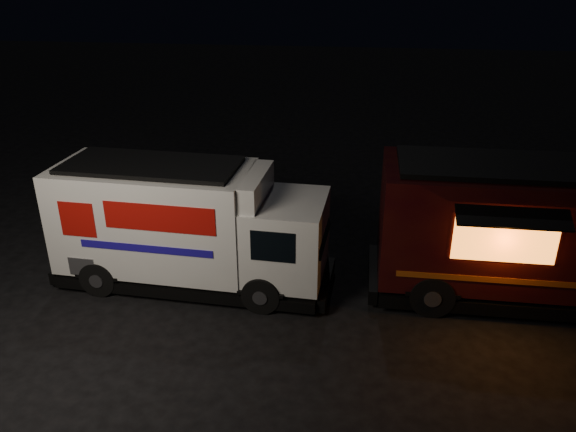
# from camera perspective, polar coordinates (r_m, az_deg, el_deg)

# --- Properties ---
(ground) EXTENTS (80.00, 80.00, 0.00)m
(ground) POSITION_cam_1_polar(r_m,az_deg,el_deg) (12.34, -4.36, -8.65)
(ground) COLOR black
(ground) RESTS_ON ground
(white_truck) EXTENTS (6.30, 2.42, 2.81)m
(white_truck) POSITION_cam_1_polar(r_m,az_deg,el_deg) (12.56, -9.71, -0.96)
(white_truck) COLOR silver
(white_truck) RESTS_ON ground
(red_truck) EXTENTS (6.51, 2.41, 3.03)m
(red_truck) POSITION_cam_1_polar(r_m,az_deg,el_deg) (12.86, 23.16, -1.56)
(red_truck) COLOR #330E09
(red_truck) RESTS_ON ground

